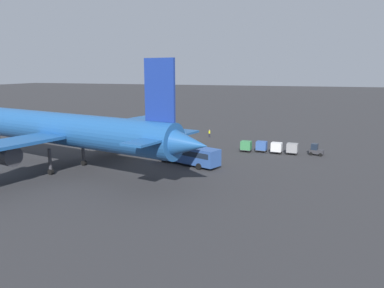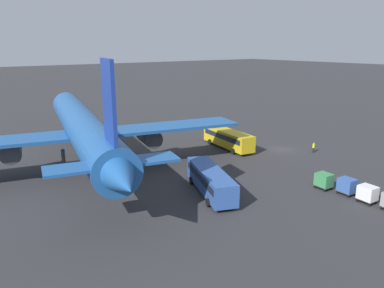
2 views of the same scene
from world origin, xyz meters
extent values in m
plane|color=#2D2D30|center=(0.00, 0.00, 0.00)|extent=(600.00, 600.00, 0.00)
cylinder|color=#1E5193|center=(10.53, 31.57, 6.40)|extent=(44.65, 14.96, 4.92)
cone|color=#1E5193|center=(33.49, 26.21, 6.40)|extent=(6.34, 5.79, 4.68)
cone|color=#1E5193|center=(-12.68, 36.98, 6.40)|extent=(7.24, 5.77, 4.43)
cube|color=#1E5193|center=(5.45, 19.67, 5.78)|extent=(10.33, 21.35, 0.44)
cube|color=navy|center=(-9.06, 36.14, 12.80)|extent=(4.44, 1.37, 7.88)
cube|color=#1E5193|center=(-9.50, 36.24, 6.89)|extent=(5.96, 13.18, 0.28)
cylinder|color=#38383D|center=(11.85, 41.18, 4.21)|extent=(5.84, 3.86, 2.71)
cylinder|color=#38383D|center=(7.46, 22.36, 4.21)|extent=(5.84, 3.86, 2.71)
cylinder|color=#38383D|center=(25.76, 28.01, 1.97)|extent=(0.50, 0.50, 3.94)
cylinder|color=black|center=(25.76, 28.01, 0.45)|extent=(0.99, 0.69, 0.90)
cylinder|color=#38383D|center=(9.08, 35.19, 1.97)|extent=(0.50, 0.50, 3.94)
cylinder|color=black|center=(9.08, 35.19, 0.45)|extent=(0.99, 0.69, 0.90)
cylinder|color=#38383D|center=(7.62, 28.96, 1.97)|extent=(0.50, 0.50, 3.94)
cylinder|color=black|center=(7.62, 28.96, 0.45)|extent=(0.99, 0.69, 0.90)
cube|color=gold|center=(6.30, 6.89, 1.81)|extent=(12.12, 4.40, 2.73)
cube|color=#192333|center=(6.30, 6.89, 2.29)|extent=(11.19, 4.31, 0.87)
cylinder|color=black|center=(10.13, 7.89, 0.50)|extent=(1.03, 0.43, 1.00)
cylinder|color=black|center=(9.74, 4.92, 0.50)|extent=(1.03, 0.43, 1.00)
cylinder|color=black|center=(2.85, 8.85, 0.50)|extent=(1.03, 0.43, 1.00)
cylinder|color=black|center=(2.46, 5.88, 0.50)|extent=(1.03, 0.43, 1.00)
cube|color=#2D5199|center=(-8.01, 22.81, 1.77)|extent=(12.10, 7.01, 2.64)
cube|color=#192333|center=(-8.01, 22.81, 2.23)|extent=(11.23, 6.70, 0.84)
cylinder|color=black|center=(-4.04, 22.82, 0.50)|extent=(1.04, 0.65, 1.00)
cylinder|color=black|center=(-5.13, 20.09, 0.50)|extent=(1.04, 0.65, 1.00)
cylinder|color=black|center=(-10.90, 25.54, 0.50)|extent=(1.04, 0.65, 1.00)
cylinder|color=black|center=(-11.99, 22.80, 0.50)|extent=(1.04, 0.65, 1.00)
cylinder|color=#1E1E2D|center=(-4.63, -2.87, 0.42)|extent=(0.32, 0.32, 0.85)
cylinder|color=yellow|center=(-4.63, -2.87, 1.18)|extent=(0.38, 0.38, 0.65)
sphere|color=tan|center=(-4.63, -2.87, 1.62)|extent=(0.24, 0.24, 0.24)
cylinder|color=black|center=(-23.20, 10.43, 0.18)|extent=(0.37, 0.15, 0.36)
cube|color=#38383D|center=(-21.19, 9.98, 0.41)|extent=(2.13, 1.84, 0.10)
cube|color=silver|center=(-21.19, 9.98, 1.26)|extent=(2.03, 1.75, 1.60)
cylinder|color=black|center=(-20.38, 10.55, 0.18)|extent=(0.37, 0.15, 0.36)
cylinder|color=black|center=(-20.49, 9.28, 0.18)|extent=(0.37, 0.15, 0.36)
cylinder|color=black|center=(-21.90, 10.68, 0.18)|extent=(0.37, 0.15, 0.36)
cylinder|color=black|center=(-22.00, 9.41, 0.18)|extent=(0.37, 0.15, 0.36)
cube|color=#38383D|center=(-18.37, 9.61, 0.41)|extent=(2.13, 1.84, 0.10)
cube|color=#33569E|center=(-18.37, 9.61, 1.26)|extent=(2.03, 1.75, 1.60)
cylinder|color=black|center=(-17.56, 10.18, 0.18)|extent=(0.37, 0.15, 0.36)
cylinder|color=black|center=(-17.67, 8.91, 0.18)|extent=(0.37, 0.15, 0.36)
cylinder|color=black|center=(-19.08, 10.31, 0.18)|extent=(0.37, 0.15, 0.36)
cylinder|color=black|center=(-19.18, 9.03, 0.18)|extent=(0.37, 0.15, 0.36)
cube|color=#38383D|center=(-15.55, 10.25, 0.41)|extent=(2.13, 1.84, 0.10)
cube|color=#38844C|center=(-15.55, 10.25, 1.26)|extent=(2.03, 1.75, 1.60)
cylinder|color=black|center=(-14.74, 10.83, 0.18)|extent=(0.37, 0.15, 0.36)
cylinder|color=black|center=(-14.85, 9.55, 0.18)|extent=(0.37, 0.15, 0.36)
cylinder|color=black|center=(-16.25, 10.95, 0.18)|extent=(0.37, 0.15, 0.36)
cylinder|color=black|center=(-16.36, 9.68, 0.18)|extent=(0.37, 0.15, 0.36)
camera|label=1|loc=(-27.68, 79.43, 15.24)|focal=35.00mm
camera|label=2|loc=(-41.32, 50.72, 17.98)|focal=35.00mm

